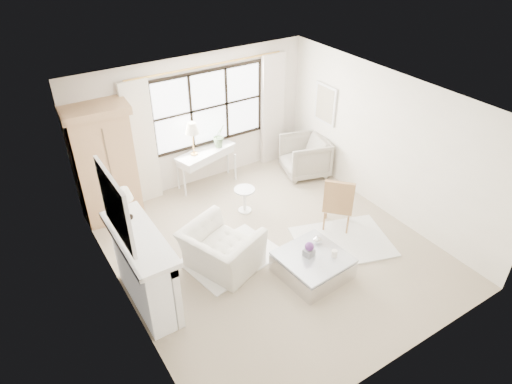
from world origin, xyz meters
The scene contains 32 objects.
floor centered at (0.00, 0.00, 0.00)m, with size 5.50×5.50×0.00m, color tan.
ceiling centered at (0.00, 0.00, 2.70)m, with size 5.50×5.50×0.00m, color white.
wall_back centered at (0.00, 2.75, 1.35)m, with size 5.00×5.00×0.00m, color silver.
wall_front centered at (0.00, -2.75, 1.35)m, with size 5.00×5.00×0.00m, color beige.
wall_left centered at (-2.50, 0.00, 1.35)m, with size 5.50×5.50×0.00m, color beige.
wall_right centered at (2.50, 0.00, 1.35)m, with size 5.50×5.50×0.00m, color white.
window_pane centered at (0.30, 2.73, 1.60)m, with size 2.40×0.02×1.50m, color white.
window_frame centered at (0.30, 2.72, 1.60)m, with size 2.50×0.04×1.50m, color black, non-canonical shape.
curtain_rod centered at (0.30, 2.67, 2.47)m, with size 0.04×0.04×3.30m, color gold.
curtain_left centered at (-1.20, 2.65, 1.24)m, with size 0.55×0.10×2.47m, color silver.
curtain_right centered at (1.80, 2.65, 1.24)m, with size 0.55×0.10×2.47m, color beige.
fireplace centered at (-2.27, 0.00, 0.65)m, with size 0.58×1.66×1.26m.
mirror_frame centered at (-2.47, 0.00, 1.84)m, with size 0.05×1.15×0.95m, color white.
mirror_glass centered at (-2.44, 0.00, 1.84)m, with size 0.02×1.00×0.80m, color silver.
art_frame centered at (2.47, 1.70, 1.55)m, with size 0.04×0.62×0.82m, color silver.
art_canvas centered at (2.45, 1.70, 1.55)m, with size 0.01×0.52×0.72m, color #B8AC8E.
mantel_lamp centered at (-2.21, 0.46, 1.65)m, with size 0.22×0.22×0.51m.
armoire centered at (-1.97, 2.46, 1.14)m, with size 1.17×0.78×2.24m.
console_table centered at (0.05, 2.50, 0.40)m, with size 1.37×0.78×0.80m.
console_lamp centered at (-0.22, 2.48, 1.36)m, with size 0.28×0.28×0.69m.
orchid_plant centered at (0.39, 2.51, 1.05)m, with size 0.27×0.22×0.49m, color #5E7D53.
side_table centered at (0.20, 1.22, 0.33)m, with size 0.40×0.40×0.51m.
rug_left centered at (-0.70, 0.17, 0.01)m, with size 1.54×1.08×0.03m, color white.
rug_right centered at (1.16, -0.53, 0.02)m, with size 1.63×1.23×0.03m, color silver.
club_armchair centered at (-0.95, 0.06, 0.37)m, with size 1.15×1.00×0.75m, color silver.
wingback_chair centered at (2.05, 1.75, 0.42)m, with size 0.90×0.93×0.84m, color gray.
french_chair centered at (1.35, -0.12, 0.31)m, with size 0.68×0.68×1.08m.
coffee_table centered at (0.20, -0.87, 0.18)m, with size 1.07×1.07×0.38m.
planter_box centered at (0.15, -0.82, 0.44)m, with size 0.15×0.15×0.11m, color slate.
planter_flowers centered at (0.15, -0.82, 0.57)m, with size 0.15×0.15×0.15m, color #5E2D72.
pillar_candle centered at (0.47, -1.05, 0.44)m, with size 0.09×0.09×0.12m, color white.
coffee_vase centered at (0.46, -0.64, 0.46)m, with size 0.15×0.15×0.16m, color silver.
Camera 1 is at (-3.52, -5.00, 5.18)m, focal length 32.00 mm.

